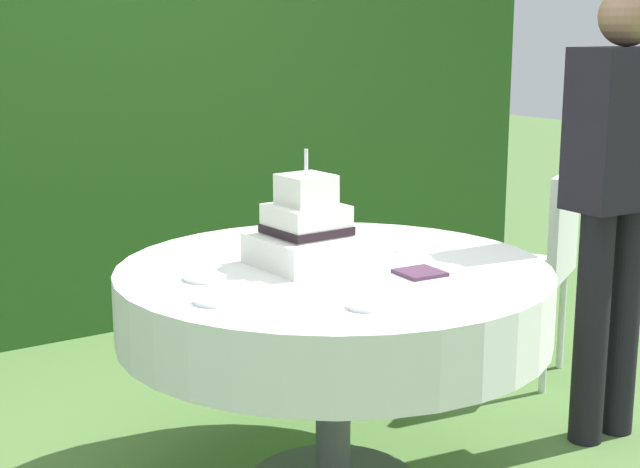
{
  "coord_description": "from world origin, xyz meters",
  "views": [
    {
      "loc": [
        -1.59,
        -2.33,
        1.47
      ],
      "look_at": [
        -0.03,
        0.03,
        0.84
      ],
      "focal_mm": 52.9,
      "sensor_mm": 36.0,
      "label": 1
    }
  ],
  "objects_px": {
    "serving_plate_right": "(205,277)",
    "garden_chair": "(538,254)",
    "standing_person": "(617,185)",
    "cake_table": "(334,301)",
    "serving_plate_left": "(366,306)",
    "napkin_stack": "(420,273)",
    "wedding_cake": "(307,232)",
    "serving_plate_near": "(406,248)",
    "serving_plate_far": "(214,301)"
  },
  "relations": [
    {
      "from": "serving_plate_right",
      "to": "garden_chair",
      "type": "distance_m",
      "value": 1.71
    },
    {
      "from": "serving_plate_right",
      "to": "standing_person",
      "type": "height_order",
      "value": "standing_person"
    },
    {
      "from": "serving_plate_right",
      "to": "cake_table",
      "type": "bearing_deg",
      "value": -11.74
    },
    {
      "from": "serving_plate_left",
      "to": "napkin_stack",
      "type": "height_order",
      "value": "same"
    },
    {
      "from": "wedding_cake",
      "to": "serving_plate_left",
      "type": "distance_m",
      "value": 0.5
    },
    {
      "from": "napkin_stack",
      "to": "garden_chair",
      "type": "relative_size",
      "value": 0.14
    },
    {
      "from": "serving_plate_near",
      "to": "serving_plate_left",
      "type": "distance_m",
      "value": 0.69
    },
    {
      "from": "serving_plate_left",
      "to": "standing_person",
      "type": "height_order",
      "value": "standing_person"
    },
    {
      "from": "serving_plate_near",
      "to": "standing_person",
      "type": "height_order",
      "value": "standing_person"
    },
    {
      "from": "serving_plate_near",
      "to": "serving_plate_left",
      "type": "height_order",
      "value": "same"
    },
    {
      "from": "serving_plate_near",
      "to": "serving_plate_right",
      "type": "bearing_deg",
      "value": 177.76
    },
    {
      "from": "napkin_stack",
      "to": "serving_plate_far",
      "type": "bearing_deg",
      "value": 173.31
    },
    {
      "from": "serving_plate_near",
      "to": "cake_table",
      "type": "bearing_deg",
      "value": -170.58
    },
    {
      "from": "garden_chair",
      "to": "standing_person",
      "type": "distance_m",
      "value": 0.72
    },
    {
      "from": "napkin_stack",
      "to": "garden_chair",
      "type": "distance_m",
      "value": 1.27
    },
    {
      "from": "cake_table",
      "to": "serving_plate_right",
      "type": "distance_m",
      "value": 0.43
    },
    {
      "from": "serving_plate_near",
      "to": "serving_plate_far",
      "type": "distance_m",
      "value": 0.84
    },
    {
      "from": "cake_table",
      "to": "standing_person",
      "type": "height_order",
      "value": "standing_person"
    },
    {
      "from": "serving_plate_near",
      "to": "serving_plate_left",
      "type": "relative_size",
      "value": 1.21
    },
    {
      "from": "serving_plate_left",
      "to": "garden_chair",
      "type": "height_order",
      "value": "garden_chair"
    },
    {
      "from": "garden_chair",
      "to": "serving_plate_right",
      "type": "bearing_deg",
      "value": -171.01
    },
    {
      "from": "garden_chair",
      "to": "serving_plate_near",
      "type": "bearing_deg",
      "value": -162.69
    },
    {
      "from": "wedding_cake",
      "to": "serving_plate_left",
      "type": "bearing_deg",
      "value": -104.27
    },
    {
      "from": "serving_plate_near",
      "to": "standing_person",
      "type": "relative_size",
      "value": 0.08
    },
    {
      "from": "serving_plate_far",
      "to": "serving_plate_left",
      "type": "distance_m",
      "value": 0.41
    },
    {
      "from": "wedding_cake",
      "to": "napkin_stack",
      "type": "relative_size",
      "value": 2.87
    },
    {
      "from": "serving_plate_near",
      "to": "serving_plate_far",
      "type": "relative_size",
      "value": 1.13
    },
    {
      "from": "serving_plate_right",
      "to": "garden_chair",
      "type": "height_order",
      "value": "garden_chair"
    },
    {
      "from": "napkin_stack",
      "to": "garden_chair",
      "type": "bearing_deg",
      "value": 27.21
    },
    {
      "from": "garden_chair",
      "to": "napkin_stack",
      "type": "bearing_deg",
      "value": -152.79
    },
    {
      "from": "serving_plate_far",
      "to": "napkin_stack",
      "type": "xyz_separation_m",
      "value": [
        0.65,
        -0.08,
        -0.0
      ]
    },
    {
      "from": "garden_chair",
      "to": "standing_person",
      "type": "bearing_deg",
      "value": -112.31
    },
    {
      "from": "cake_table",
      "to": "serving_plate_left",
      "type": "bearing_deg",
      "value": -113.28
    },
    {
      "from": "serving_plate_left",
      "to": "serving_plate_right",
      "type": "xyz_separation_m",
      "value": [
        -0.22,
        0.49,
        0.0
      ]
    },
    {
      "from": "standing_person",
      "to": "napkin_stack",
      "type": "bearing_deg",
      "value": -179.43
    },
    {
      "from": "serving_plate_far",
      "to": "serving_plate_left",
      "type": "bearing_deg",
      "value": -40.14
    },
    {
      "from": "serving_plate_right",
      "to": "napkin_stack",
      "type": "height_order",
      "value": "same"
    },
    {
      "from": "napkin_stack",
      "to": "serving_plate_near",
      "type": "bearing_deg",
      "value": 58.54
    },
    {
      "from": "serving_plate_near",
      "to": "wedding_cake",
      "type": "bearing_deg",
      "value": 177.68
    },
    {
      "from": "wedding_cake",
      "to": "serving_plate_far",
      "type": "height_order",
      "value": "wedding_cake"
    },
    {
      "from": "serving_plate_right",
      "to": "garden_chair",
      "type": "relative_size",
      "value": 0.14
    },
    {
      "from": "standing_person",
      "to": "serving_plate_left",
      "type": "bearing_deg",
      "value": -170.86
    },
    {
      "from": "serving_plate_far",
      "to": "serving_plate_right",
      "type": "distance_m",
      "value": 0.25
    },
    {
      "from": "napkin_stack",
      "to": "standing_person",
      "type": "relative_size",
      "value": 0.08
    },
    {
      "from": "standing_person",
      "to": "garden_chair",
      "type": "bearing_deg",
      "value": 67.69
    },
    {
      "from": "wedding_cake",
      "to": "serving_plate_far",
      "type": "distance_m",
      "value": 0.49
    },
    {
      "from": "serving_plate_near",
      "to": "serving_plate_left",
      "type": "bearing_deg",
      "value": -137.45
    },
    {
      "from": "garden_chair",
      "to": "standing_person",
      "type": "height_order",
      "value": "standing_person"
    },
    {
      "from": "napkin_stack",
      "to": "standing_person",
      "type": "bearing_deg",
      "value": 0.57
    },
    {
      "from": "cake_table",
      "to": "serving_plate_near",
      "type": "xyz_separation_m",
      "value": [
        0.33,
        0.05,
        0.12
      ]
    }
  ]
}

